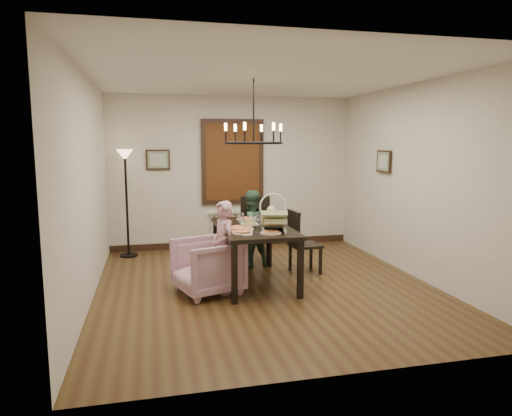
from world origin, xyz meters
name	(u,v)px	position (x,y,z in m)	size (l,w,h in m)	color
room_shell	(259,182)	(0.00, 0.37, 1.40)	(4.51, 5.00, 2.81)	#513C1B
dining_table	(254,232)	(-0.11, 0.21, 0.72)	(0.96, 1.71, 0.80)	black
chair_far	(257,231)	(0.15, 1.15, 0.55)	(0.48, 0.48, 1.10)	black
chair_right	(305,241)	(0.75, 0.50, 0.48)	(0.42, 0.42, 0.96)	black
armchair	(207,266)	(-0.80, -0.10, 0.36)	(0.77, 0.79, 0.72)	#C798AE
elderly_woman	(223,255)	(-0.60, -0.14, 0.50)	(0.37, 0.24, 1.01)	#C98E97
seated_man	(250,235)	(0.01, 1.00, 0.51)	(0.49, 0.38, 1.01)	#35593F
baby_bouncer	(274,218)	(0.07, -0.17, 0.97)	(0.38, 0.52, 0.34)	beige
salad_bowl	(250,225)	(-0.19, 0.10, 0.84)	(0.28, 0.28, 0.07)	white
pizza_platter	(240,229)	(-0.35, -0.02, 0.82)	(0.35, 0.35, 0.04)	tan
drinking_glass	(261,220)	(0.03, 0.34, 0.87)	(0.07, 0.07, 0.13)	silver
window_blinds	(233,162)	(0.00, 2.46, 1.60)	(1.00, 0.03, 1.40)	brown
radiator	(233,228)	(0.00, 2.48, 0.35)	(0.92, 0.12, 0.62)	silver
picture_back	(158,160)	(-1.35, 2.47, 1.65)	(0.42, 0.03, 0.36)	black
picture_right	(384,161)	(2.21, 0.90, 1.65)	(0.42, 0.03, 0.36)	black
floor_lamp	(127,205)	(-1.90, 2.15, 0.90)	(0.30, 0.30, 1.80)	black
chandelier	(254,143)	(-0.11, 0.21, 1.95)	(0.80, 0.80, 0.04)	black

